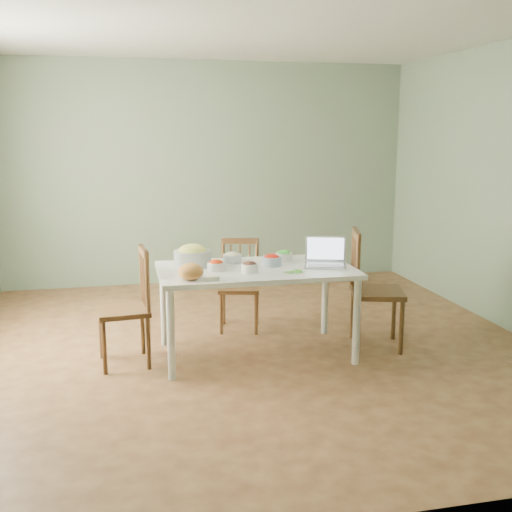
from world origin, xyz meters
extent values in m
cube|color=#492917|center=(0.00, 0.00, 0.00)|extent=(5.00, 5.00, 0.00)
cube|color=white|center=(0.00, 0.00, 2.70)|extent=(5.00, 5.00, 0.00)
cube|color=#617C5C|center=(0.00, 2.50, 1.35)|extent=(5.00, 0.00, 2.70)
cube|color=#617C5C|center=(0.00, -2.50, 1.35)|extent=(5.00, 0.00, 2.70)
ellipsoid|color=#B67340|center=(-0.56, -0.48, 0.82)|extent=(0.23, 0.23, 0.13)
cube|color=white|center=(-0.42, -0.55, 0.77)|extent=(0.12, 0.05, 0.03)
cylinder|color=beige|center=(0.31, 0.17, 0.76)|extent=(0.19, 0.19, 0.02)
camera|label=1|loc=(-1.05, -4.97, 1.86)|focal=42.61mm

